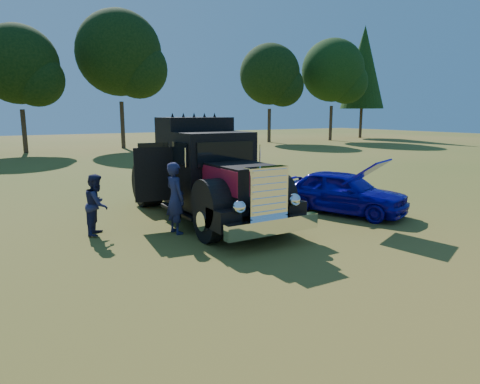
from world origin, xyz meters
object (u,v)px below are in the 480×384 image
diamond_t_truck (208,177)px  hotrod_coupe (343,192)px  spectator_near (175,198)px  spectator_far (97,204)px

diamond_t_truck → hotrod_coupe: 4.32m
spectator_near → spectator_far: 2.03m
spectator_near → spectator_far: bearing=55.8°
spectator_near → spectator_far: spectator_near is taller
spectator_far → spectator_near: bearing=-90.7°
diamond_t_truck → spectator_near: size_ratio=3.81×
hotrod_coupe → spectator_far: (-7.20, 1.52, 0.11)m
spectator_near → hotrod_coupe: bearing=-102.0°
diamond_t_truck → spectator_far: size_ratio=4.51×
spectator_far → diamond_t_truck: bearing=-63.7°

